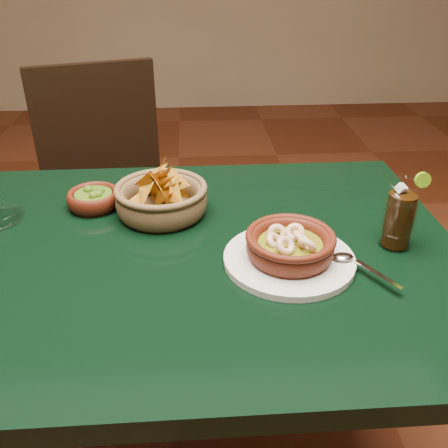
{
  "coord_description": "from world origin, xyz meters",
  "views": [
    {
      "loc": [
        0.08,
        -0.82,
        1.26
      ],
      "look_at": [
        0.14,
        -0.02,
        0.81
      ],
      "focal_mm": 40.0,
      "sensor_mm": 36.0,
      "label": 1
    }
  ],
  "objects": [
    {
      "name": "dining_table",
      "position": [
        0.0,
        0.0,
        0.65
      ],
      "size": [
        1.2,
        0.8,
        0.75
      ],
      "color": "black",
      "rests_on": "ground"
    },
    {
      "name": "dining_chair",
      "position": [
        -0.2,
        0.71,
        0.51
      ],
      "size": [
        0.53,
        0.53,
        0.93
      ],
      "color": "black",
      "rests_on": "ground"
    },
    {
      "name": "cola_drink",
      "position": [
        0.47,
        -0.02,
        0.82
      ],
      "size": [
        0.13,
        0.13,
        0.15
      ],
      "color": "white",
      "rests_on": "dining_table"
    },
    {
      "name": "guacamole_ramekin",
      "position": [
        -0.13,
        0.18,
        0.77
      ],
      "size": [
        0.14,
        0.14,
        0.05
      ],
      "color": "#44150A",
      "rests_on": "dining_table"
    },
    {
      "name": "chip_basket",
      "position": [
        0.02,
        0.14,
        0.79
      ],
      "size": [
        0.23,
        0.23,
        0.14
      ],
      "color": "brown",
      "rests_on": "dining_table"
    },
    {
      "name": "shrimp_plate",
      "position": [
        0.26,
        -0.07,
        0.78
      ],
      "size": [
        0.29,
        0.24,
        0.08
      ],
      "color": "silver",
      "rests_on": "dining_table"
    }
  ]
}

